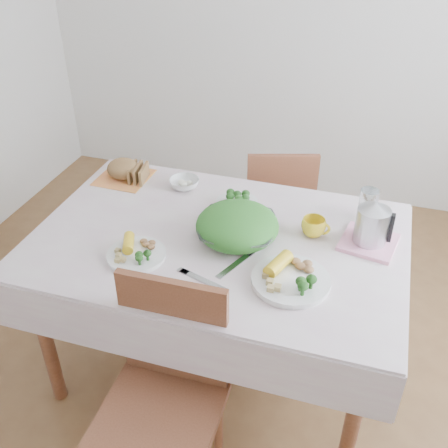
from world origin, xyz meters
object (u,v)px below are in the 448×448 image
(chair_near, at_px, (158,413))
(chair_far, at_px, (277,201))
(salad_bowl, at_px, (237,231))
(dinner_plate_left, at_px, (137,255))
(yellow_mug, at_px, (313,227))
(dinner_plate_right, at_px, (291,281))
(dining_table, at_px, (218,307))
(electric_kettle, at_px, (373,219))

(chair_near, height_order, chair_far, chair_near)
(chair_near, distance_m, salad_bowl, 0.75)
(dinner_plate_left, distance_m, yellow_mug, 0.72)
(dinner_plate_right, distance_m, yellow_mug, 0.33)
(chair_near, xyz_separation_m, dinner_plate_left, (-0.25, 0.43, 0.31))
(dining_table, relative_size, electric_kettle, 7.71)
(dining_table, xyz_separation_m, electric_kettle, (0.59, 0.14, 0.51))
(chair_near, distance_m, chair_far, 1.48)
(chair_far, relative_size, yellow_mug, 8.41)
(salad_bowl, height_order, dinner_plate_left, salad_bowl)
(chair_near, height_order, dinner_plate_right, chair_near)
(dining_table, relative_size, salad_bowl, 4.45)
(dinner_plate_left, relative_size, dinner_plate_right, 0.80)
(salad_bowl, height_order, dinner_plate_right, salad_bowl)
(chair_far, distance_m, electric_kettle, 0.95)
(chair_near, height_order, yellow_mug, chair_near)
(salad_bowl, bearing_deg, electric_kettle, 13.43)
(yellow_mug, bearing_deg, chair_far, 112.43)
(dinner_plate_left, distance_m, dinner_plate_right, 0.60)
(dining_table, distance_m, chair_near, 0.66)
(chair_near, distance_m, electric_kettle, 1.07)
(chair_far, distance_m, yellow_mug, 0.82)
(chair_far, distance_m, dinner_plate_right, 1.10)
(yellow_mug, bearing_deg, dinner_plate_right, -94.77)
(dining_table, bearing_deg, electric_kettle, 13.17)
(dining_table, relative_size, chair_near, 1.55)
(salad_bowl, xyz_separation_m, dinner_plate_right, (0.26, -0.21, -0.03))
(salad_bowl, xyz_separation_m, electric_kettle, (0.51, 0.12, 0.08))
(dining_table, xyz_separation_m, chair_near, (-0.01, -0.65, 0.09))
(dinner_plate_left, bearing_deg, yellow_mug, 29.26)
(dining_table, relative_size, chair_far, 1.67)
(yellow_mug, bearing_deg, chair_near, -115.53)
(salad_bowl, bearing_deg, dining_table, -168.61)
(electric_kettle, bearing_deg, dining_table, -167.95)
(dinner_plate_right, height_order, yellow_mug, yellow_mug)
(electric_kettle, bearing_deg, yellow_mug, 179.88)
(dining_table, distance_m, salad_bowl, 0.43)
(salad_bowl, bearing_deg, chair_far, 89.82)
(chair_near, bearing_deg, chair_far, 85.62)
(electric_kettle, bearing_deg, salad_bowl, -167.68)
(dining_table, bearing_deg, dinner_plate_right, -29.54)
(dining_table, xyz_separation_m, yellow_mug, (0.37, 0.13, 0.43))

